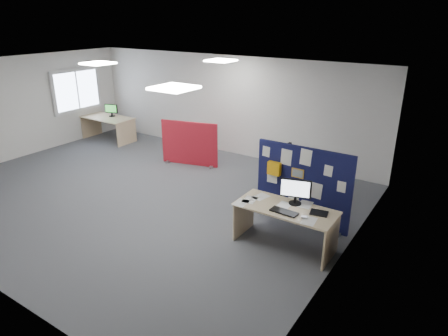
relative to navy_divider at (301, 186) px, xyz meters
The scene contains 18 objects.
floor 3.62m from the navy_divider, 167.65° to the right, with size 9.00×9.00×0.00m, color #4B4D52.
ceiling 4.04m from the navy_divider, 167.65° to the right, with size 9.00×7.00×0.02m, color white.
wall_back 4.45m from the navy_divider, 141.59° to the left, with size 9.00×0.02×2.70m, color silver.
wall_left 8.02m from the navy_divider, behind, with size 0.02×7.00×2.70m, color silver.
wall_right 1.42m from the navy_divider, 36.03° to the right, with size 0.02×7.00×2.70m, color silver.
window 8.03m from the navy_divider, behind, with size 0.06×1.70×1.30m.
ceiling_lights 3.66m from the navy_divider, behind, with size 4.10×4.10×0.04m.
navy_divider is the anchor object (origin of this frame).
main_desk 0.91m from the navy_divider, 82.14° to the right, with size 1.67×0.74×0.73m.
monitor_main 0.76m from the navy_divider, 75.22° to the right, with size 0.50×0.21×0.44m.
keyboard 1.11m from the navy_divider, 81.22° to the right, with size 0.45×0.18×0.03m, color black.
mouse 1.21m from the navy_divider, 64.53° to the right, with size 0.10×0.06×0.03m, color #939498.
paper_tray 1.04m from the navy_divider, 51.27° to the right, with size 0.28×0.22×0.01m, color black.
red_divider 3.91m from the navy_divider, 160.08° to the left, with size 1.50×0.44×1.15m.
second_desk 7.34m from the navy_divider, 166.66° to the left, with size 1.66×0.83×0.73m.
monitor_second 7.32m from the navy_divider, 165.70° to the left, with size 0.40×0.19×0.38m.
office_chair 1.57m from the navy_divider, 130.65° to the left, with size 0.68×0.71×1.07m.
desk_papers 0.94m from the navy_divider, 95.40° to the right, with size 1.44×0.85×0.00m.
Camera 1 is at (5.98, -5.64, 3.72)m, focal length 32.00 mm.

